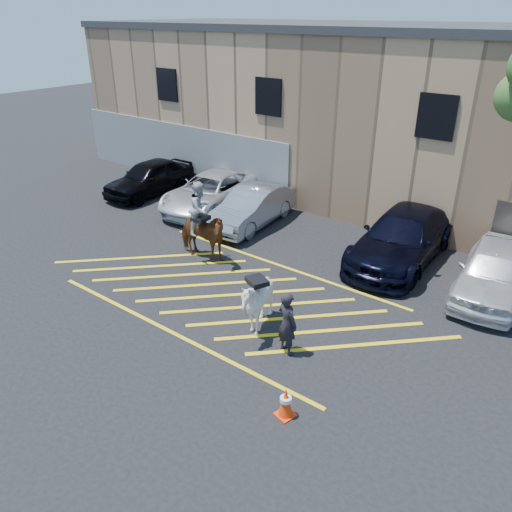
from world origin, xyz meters
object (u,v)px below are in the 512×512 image
Objects in this scene: handler at (287,323)px; mounted_bay at (201,229)px; traffic_cone at (286,402)px; car_silver_sedan at (252,207)px; car_blue_suv at (403,237)px; saddled_white at (257,302)px; car_white_pickup at (211,192)px; car_black_suv at (150,177)px; car_white_suv at (494,271)px.

mounted_bay is (-5.30, 2.57, 0.28)m from handler.
traffic_cone is at bearing -34.14° from mounted_bay.
mounted_bay reaches higher than car_silver_sedan.
handler is (-0.20, -6.74, 0.01)m from car_blue_suv.
car_white_pickup is at bearing 139.56° from saddled_white.
car_white_pickup is 1.92× the size of mounted_bay.
car_white_pickup is 8.61m from car_blue_suv.
traffic_cone is at bearing -41.96° from saddled_white.
handler reaches higher than car_silver_sedan.
car_white_pickup is 7.38× the size of traffic_cone.
car_black_suv reaches higher than car_silver_sedan.
car_white_suv is at bearing 22.50° from mounted_bay.
car_black_suv is 0.86× the size of car_white_pickup.
traffic_cone is (1.25, -1.86, -0.49)m from handler.
mounted_bay is at bearing -162.58° from car_white_suv.
car_black_suv is at bearing -179.63° from car_blue_suv.
mounted_bay is (0.54, -3.50, 0.38)m from car_silver_sedan.
saddled_white is (10.76, -5.82, 0.06)m from car_black_suv.
traffic_cone is (2.44, -2.19, -0.48)m from saddled_white.
car_black_suv is 7.57m from mounted_bay.
car_white_suv is 2.37× the size of saddled_white.
handler reaches higher than car_white_suv.
car_black_suv is at bearing 151.74° from mounted_bay.
car_silver_sedan is at bearing 98.75° from mounted_bay.
car_silver_sedan is 9.15m from car_white_suv.
mounted_bay is 4.68m from saddled_white.
mounted_bay is at bearing -86.76° from car_silver_sedan.
mounted_bay is 7.94m from traffic_cone.
car_white_suv is 6.39× the size of traffic_cone.
car_white_suv is at bearing 75.50° from traffic_cone.
car_white_pickup is at bearing 165.53° from car_silver_sedan.
car_blue_suv is 1.25× the size of car_white_suv.
handler is at bearing -28.47° from car_black_suv.
car_blue_suv is 8.68m from traffic_cone.
saddled_white is at bearing -29.65° from car_black_suv.
car_white_suv is (3.12, -0.60, -0.05)m from car_blue_suv.
saddled_white is (-4.51, -5.81, 0.05)m from car_white_suv.
traffic_cone is at bearing -109.58° from car_white_suv.
saddled_white is 2.69× the size of traffic_cone.
traffic_cone is at bearing -85.43° from car_blue_suv.
saddled_white is at bearing 1.12° from handler.
car_silver_sedan is 1.63× the size of mounted_bay.
car_silver_sedan is 2.66× the size of handler.
car_silver_sedan is 6.07m from car_blue_suv.
car_white_pickup is at bearing 179.35° from car_blue_suv.
car_black_suv is at bearing -10.62° from handler.
saddled_white reaches higher than traffic_cone.
car_silver_sedan is at bearing -176.09° from car_blue_suv.
car_white_suv reaches higher than car_black_suv.
car_white_suv reaches higher than traffic_cone.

